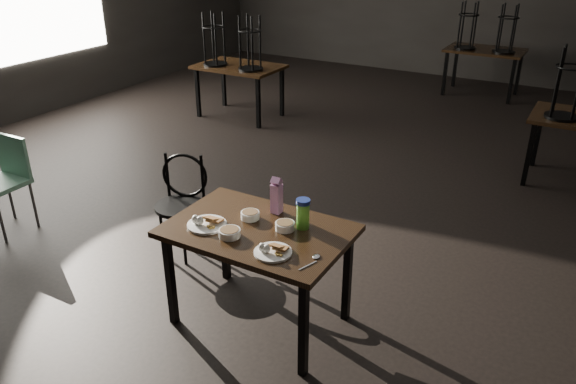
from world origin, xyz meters
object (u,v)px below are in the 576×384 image
Objects in this scene: juice_carton at (277,196)px; water_bottle at (303,213)px; school_chair at (5,175)px; bentwood_chair at (182,197)px; main_table at (258,239)px.

water_bottle is (0.26, -0.10, -0.02)m from juice_carton.
juice_carton is 1.29× the size of water_bottle.
school_chair is (-2.71, -0.23, -0.35)m from juice_carton.
water_bottle is 0.24× the size of school_chair.
bentwood_chair is at bearing 167.70° from juice_carton.
school_chair is (-2.98, -0.12, -0.33)m from water_bottle.
bentwood_chair is (-1.32, 0.33, -0.35)m from water_bottle.
water_bottle is 1.41m from bentwood_chair.
water_bottle is (0.25, 0.15, 0.19)m from main_table.
main_table is 5.77× the size of water_bottle.
school_chair reaches higher than main_table.
school_chair is at bearing 175.47° from bentwood_chair.
juice_carton is 0.31× the size of school_chair.
school_chair is at bearing 179.34° from main_table.
bentwood_chair is at bearing 165.82° from water_bottle.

